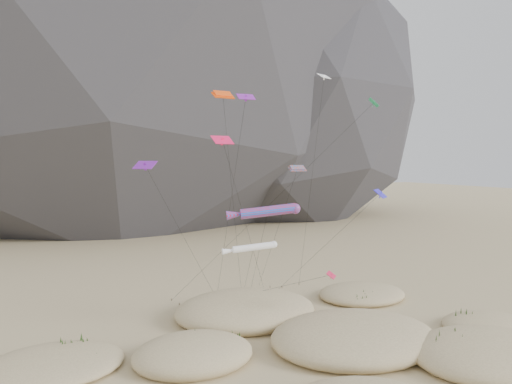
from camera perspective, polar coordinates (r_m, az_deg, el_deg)
ground at (r=48.18m, az=10.26°, el=-18.55°), size 500.00×500.00×0.00m
dunes at (r=49.87m, az=5.87°, el=-16.82°), size 53.55×36.20×3.81m
dune_grass at (r=50.50m, az=5.88°, el=-16.38°), size 41.35×28.32×1.56m
kite_stakes at (r=68.03m, az=-1.80°, el=-11.61°), size 18.96×5.49×0.30m
rainbow_tube_kite at (r=52.40m, az=1.07°, el=-2.25°), size 8.76×14.82×13.61m
white_tube_kite at (r=54.22m, az=-0.55°, el=-6.39°), size 7.38×11.64×9.28m
orange_parafoil at (r=56.14m, az=-3.77°, el=10.70°), size 7.07×7.87×25.79m
multi_parafoil at (r=59.23m, az=4.69°, el=2.47°), size 2.65×13.31×17.52m
delta_kites at (r=54.90m, az=4.47°, el=4.70°), size 31.18×20.39×29.02m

